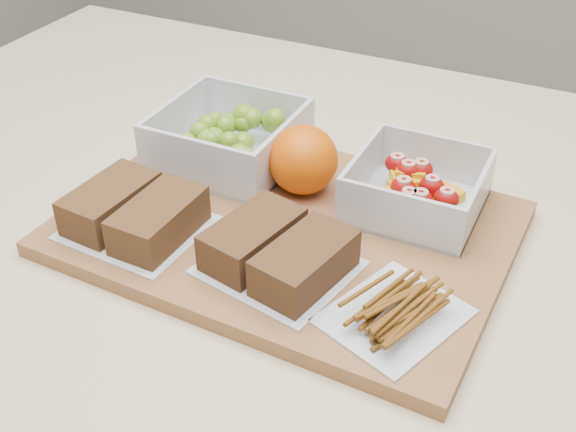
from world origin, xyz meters
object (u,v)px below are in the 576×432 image
orange (303,160)px  sandwich_bag_left (135,213)px  cutting_board (287,228)px  grape_container (231,139)px  pretzel_bag (395,306)px  fruit_container (416,191)px  sandwich_bag_center (279,252)px

orange → sandwich_bag_left: (-0.12, -0.13, -0.02)m
cutting_board → grape_container: grape_container is taller
pretzel_bag → fruit_container: bearing=101.8°
sandwich_bag_center → pretzel_bag: bearing=-7.7°
cutting_board → fruit_container: size_ratio=3.38×
cutting_board → grape_container: size_ratio=2.96×
grape_container → sandwich_bag_left: 0.16m
pretzel_bag → cutting_board: bearing=149.1°
grape_container → sandwich_bag_center: size_ratio=0.99×
sandwich_bag_left → pretzel_bag: sandwich_bag_left is taller
grape_container → sandwich_bag_center: 0.20m
sandwich_bag_center → orange: bearing=105.3°
fruit_container → sandwich_bag_left: fruit_container is taller
cutting_board → grape_container: 0.14m
cutting_board → orange: 0.08m
fruit_container → orange: orange is taller
orange → fruit_container: bearing=8.8°
cutting_board → pretzel_bag: bearing=-28.7°
sandwich_bag_center → cutting_board: bearing=109.9°
orange → sandwich_bag_center: (0.03, -0.13, -0.02)m
grape_container → fruit_container: size_ratio=1.14×
grape_container → sandwich_bag_center: bearing=-48.5°
grape_container → orange: bearing=-12.6°
sandwich_bag_center → pretzel_bag: 0.12m
grape_container → pretzel_bag: (0.25, -0.16, -0.01)m
cutting_board → orange: bearing=102.1°
orange → grape_container: bearing=167.4°
fruit_container → sandwich_bag_center: size_ratio=0.86×
pretzel_bag → sandwich_bag_center: bearing=172.3°
sandwich_bag_left → orange: bearing=49.1°
fruit_container → sandwich_bag_center: fruit_container is taller
sandwich_bag_center → sandwich_bag_left: bearing=-178.0°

